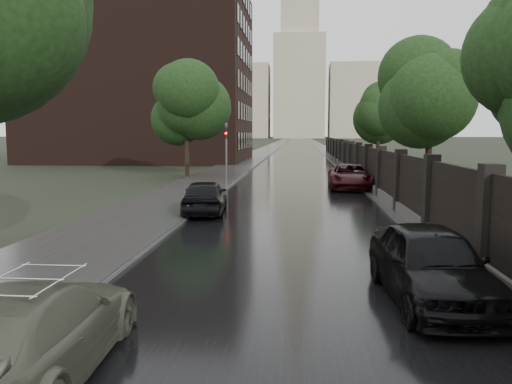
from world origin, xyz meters
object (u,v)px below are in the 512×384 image
Objects in this scene: tree_right_b at (431,104)px; traffic_light at (226,148)px; volga_sedan at (32,331)px; hatchback_left at (205,197)px; tree_left_far at (186,107)px; car_right_far at (350,177)px; car_right_near at (431,264)px; tree_right_c at (379,115)px.

tree_right_b is 12.44m from traffic_light.
volga_sedan is 1.10× the size of hatchback_left.
tree_left_far reaches higher than car_right_far.
traffic_light is at bearing -91.11° from volga_sedan.
tree_left_far is 29.03m from car_right_near.
tree_right_c is 28.66m from hatchback_left.
traffic_light is at bearing -91.96° from hatchback_left.
hatchback_left is at bearing -92.20° from volga_sedan.
car_right_near is 20.31m from car_right_far.
hatchback_left is at bearing 118.70° from car_right_near.
tree_right_b reaches higher than hatchback_left.
tree_right_b and tree_right_c have the same top height.
tree_right_b reaches higher than traffic_light.
hatchback_left is (4.40, -16.08, -4.51)m from tree_left_far.
traffic_light is (3.70, -5.01, -2.84)m from tree_left_far.
traffic_light is at bearing 105.15° from car_right_near.
tree_left_far is 1.36× the size of car_right_far.
car_right_far is at bearing -28.54° from tree_left_far.
tree_right_c reaches higher than car_right_near.
car_right_near is at bearing -103.75° from tree_right_b.
car_right_near is at bearing 116.66° from hatchback_left.
tree_right_c is at bearing -118.63° from hatchback_left.
tree_left_far reaches higher than tree_right_b.
car_right_near is at bearing -71.31° from traffic_light.
tree_right_b is at bearing 72.71° from car_right_near.
traffic_light is 0.87× the size of car_right_near.
car_right_far is at bearing 85.26° from car_right_near.
car_right_near is 0.84× the size of car_right_far.
traffic_light is at bearing -128.18° from tree_right_c.
traffic_light is 0.93× the size of hatchback_left.
tree_left_far is 1.72× the size of hatchback_left.
volga_sedan is 0.87× the size of car_right_far.
tree_right_b is 6.13m from car_right_far.
car_right_near is (6.29, 3.74, 0.09)m from volga_sedan.
tree_right_b is 14.36m from hatchback_left.
car_right_far is at bearing -8.82° from traffic_light.
car_right_far is (-4.10, -16.20, -4.19)m from tree_right_c.
tree_left_far is 17.27m from hatchback_left.
tree_left_far is at bearing -84.54° from volga_sedan.
hatchback_left is 0.79× the size of car_right_far.
car_right_far reaches higher than volga_sedan.
traffic_light is at bearing -53.53° from tree_left_far.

